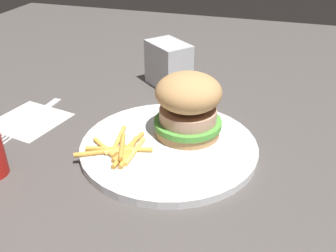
% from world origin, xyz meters
% --- Properties ---
extents(ground_plane, '(1.60, 1.60, 0.00)m').
position_xyz_m(ground_plane, '(0.00, 0.00, 0.00)').
color(ground_plane, '#47423F').
extents(plate, '(0.27, 0.27, 0.01)m').
position_xyz_m(plate, '(0.00, 0.02, 0.01)').
color(plate, silver).
rests_on(plate, ground_plane).
extents(sandwich, '(0.11, 0.11, 0.10)m').
position_xyz_m(sandwich, '(-0.02, -0.02, 0.06)').
color(sandwich, tan).
rests_on(sandwich, plate).
extents(fries_pile, '(0.11, 0.11, 0.01)m').
position_xyz_m(fries_pile, '(0.06, 0.06, 0.02)').
color(fries_pile, gold).
rests_on(fries_pile, plate).
extents(napkin, '(0.13, 0.13, 0.00)m').
position_xyz_m(napkin, '(0.26, -0.00, 0.00)').
color(napkin, white).
rests_on(napkin, ground_plane).
extents(fork, '(0.03, 0.17, 0.00)m').
position_xyz_m(fork, '(0.26, -0.00, 0.00)').
color(fork, silver).
rests_on(fork, napkin).
extents(napkin_dispenser, '(0.11, 0.10, 0.09)m').
position_xyz_m(napkin_dispenser, '(0.07, -0.21, 0.05)').
color(napkin_dispenser, '#B7BABF').
rests_on(napkin_dispenser, ground_plane).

